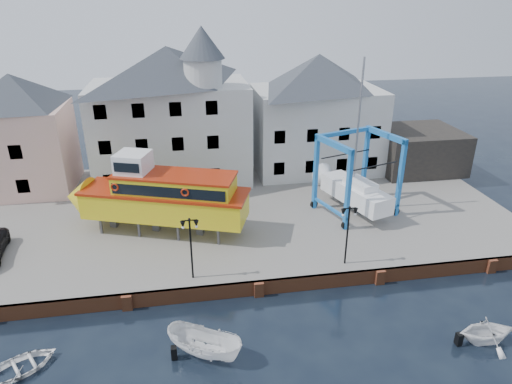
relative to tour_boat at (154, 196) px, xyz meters
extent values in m
plane|color=black|center=(6.42, -7.91, -3.86)|extent=(140.00, 140.00, 0.00)
cube|color=slate|center=(6.42, 3.09, -3.36)|extent=(44.00, 22.00, 1.00)
cube|color=brown|center=(6.42, -7.79, -3.36)|extent=(44.00, 0.25, 1.00)
cube|color=brown|center=(-1.58, -7.96, -3.36)|extent=(0.60, 0.36, 1.00)
cube|color=brown|center=(6.42, -7.96, -3.36)|extent=(0.60, 0.36, 1.00)
cube|color=brown|center=(14.42, -7.96, -3.36)|extent=(0.60, 0.36, 1.00)
cube|color=brown|center=(22.42, -7.96, -3.36)|extent=(0.60, 0.36, 1.00)
cube|color=#D9AD97|center=(-11.58, 10.09, 0.89)|extent=(8.00, 7.00, 7.50)
pyramid|color=#323741|center=(-11.58, 10.09, 6.04)|extent=(8.00, 7.00, 2.80)
cube|color=black|center=(-11.08, 6.63, -1.26)|extent=(1.00, 0.08, 1.20)
cube|color=black|center=(-11.08, 6.63, 1.74)|extent=(1.00, 0.08, 1.20)
cube|color=beige|center=(1.42, 10.59, 1.64)|extent=(14.00, 8.00, 9.00)
pyramid|color=#323741|center=(1.42, 10.59, 7.74)|extent=(14.00, 8.00, 3.20)
cube|color=black|center=(-4.08, 6.63, -1.26)|extent=(1.00, 0.08, 1.20)
cube|color=black|center=(-1.08, 6.63, -1.26)|extent=(1.00, 0.08, 1.20)
cube|color=black|center=(1.92, 6.63, -1.26)|extent=(1.00, 0.08, 1.20)
cube|color=black|center=(4.92, 6.63, -1.26)|extent=(1.00, 0.08, 1.20)
cube|color=black|center=(-4.08, 6.63, 1.74)|extent=(1.00, 0.08, 1.20)
cube|color=black|center=(-1.08, 6.63, 1.74)|extent=(1.00, 0.08, 1.20)
cube|color=black|center=(1.92, 6.63, 1.74)|extent=(1.00, 0.08, 1.20)
cube|color=black|center=(4.92, 6.63, 1.74)|extent=(1.00, 0.08, 1.20)
cube|color=black|center=(-4.08, 6.63, 4.74)|extent=(1.00, 0.08, 1.20)
cube|color=black|center=(-1.08, 6.63, 4.74)|extent=(1.00, 0.08, 1.20)
cube|color=black|center=(1.92, 6.63, 4.74)|extent=(1.00, 0.08, 1.20)
cube|color=black|center=(4.92, 6.63, 4.74)|extent=(1.00, 0.08, 1.20)
cylinder|color=beige|center=(4.42, 8.19, 7.34)|extent=(3.20, 3.20, 2.40)
cone|color=#323741|center=(4.42, 8.19, 9.84)|extent=(3.80, 3.80, 2.60)
cube|color=beige|center=(15.42, 11.09, 1.14)|extent=(12.00, 8.00, 8.00)
pyramid|color=#323741|center=(15.42, 11.09, 6.74)|extent=(12.00, 8.00, 3.20)
cube|color=black|center=(10.92, 7.13, -1.26)|extent=(1.00, 0.08, 1.20)
cube|color=black|center=(13.92, 7.13, -1.26)|extent=(1.00, 0.08, 1.20)
cube|color=black|center=(16.92, 7.13, -1.26)|extent=(1.00, 0.08, 1.20)
cube|color=black|center=(19.92, 7.13, -1.26)|extent=(1.00, 0.08, 1.20)
cube|color=black|center=(10.92, 7.13, 1.74)|extent=(1.00, 0.08, 1.20)
cube|color=black|center=(13.92, 7.13, 1.74)|extent=(1.00, 0.08, 1.20)
cube|color=black|center=(16.92, 7.13, 1.74)|extent=(1.00, 0.08, 1.20)
cube|color=black|center=(19.92, 7.13, 1.74)|extent=(1.00, 0.08, 1.20)
cube|color=black|center=(25.42, 9.09, -0.86)|extent=(8.00, 7.00, 4.00)
cylinder|color=black|center=(2.42, -6.71, -0.86)|extent=(0.12, 0.12, 4.00)
cube|color=black|center=(2.42, -6.71, 1.19)|extent=(0.90, 0.06, 0.06)
sphere|color=black|center=(2.42, -6.71, 1.26)|extent=(0.16, 0.16, 0.16)
cone|color=black|center=(2.02, -6.71, 0.92)|extent=(0.32, 0.32, 0.45)
sphere|color=white|center=(2.02, -6.71, 0.74)|extent=(0.18, 0.18, 0.18)
cone|color=black|center=(2.82, -6.71, 0.92)|extent=(0.32, 0.32, 0.45)
sphere|color=white|center=(2.82, -6.71, 0.74)|extent=(0.18, 0.18, 0.18)
cylinder|color=black|center=(12.42, -6.71, -0.86)|extent=(0.12, 0.12, 4.00)
cube|color=black|center=(12.42, -6.71, 1.19)|extent=(0.90, 0.06, 0.06)
sphere|color=black|center=(12.42, -6.71, 1.26)|extent=(0.16, 0.16, 0.16)
cone|color=black|center=(12.02, -6.71, 0.92)|extent=(0.32, 0.32, 0.45)
sphere|color=white|center=(12.02, -6.71, 0.74)|extent=(0.18, 0.18, 0.18)
cone|color=black|center=(12.82, -6.71, 0.92)|extent=(0.32, 0.32, 0.45)
sphere|color=white|center=(12.82, -6.71, 0.74)|extent=(0.18, 0.18, 0.18)
cylinder|color=#59595E|center=(-4.05, 0.18, -2.22)|extent=(0.26, 0.26, 1.28)
cylinder|color=#59595E|center=(-3.24, 2.43, -2.22)|extent=(0.26, 0.26, 1.28)
cylinder|color=#59595E|center=(-1.24, -0.82, -2.22)|extent=(0.26, 0.26, 1.28)
cylinder|color=#59595E|center=(-0.43, 1.42, -2.22)|extent=(0.26, 0.26, 1.28)
cylinder|color=#59595E|center=(1.57, -1.83, -2.22)|extent=(0.26, 0.26, 1.28)
cylinder|color=#59595E|center=(2.38, 0.42, -2.22)|extent=(0.26, 0.26, 1.28)
cylinder|color=#59595E|center=(4.38, -2.83, -2.22)|extent=(0.26, 0.26, 1.28)
cylinder|color=#59595E|center=(5.19, -0.59, -2.22)|extent=(0.26, 0.26, 1.28)
cube|color=#59595E|center=(-3.24, 1.16, -2.22)|extent=(0.63, 0.57, 1.28)
cube|color=#59595E|center=(-0.03, 0.01, -2.22)|extent=(0.63, 0.57, 1.28)
cube|color=#59595E|center=(3.18, -1.14, -2.22)|extent=(0.63, 0.57, 1.28)
cube|color=yellow|center=(0.77, -0.27, -0.65)|extent=(12.33, 7.07, 1.88)
cone|color=yellow|center=(-5.73, 2.05, -0.65)|extent=(2.86, 3.68, 3.24)
cube|color=#9F240A|center=(0.77, -0.27, 0.38)|extent=(12.62, 7.29, 0.19)
cube|color=yellow|center=(1.57, -0.56, 0.97)|extent=(9.00, 5.60, 1.36)
cube|color=black|center=(1.07, -1.95, 1.02)|extent=(7.73, 2.81, 0.77)
cube|color=black|center=(2.07, 0.83, 1.02)|extent=(7.73, 2.81, 0.77)
cube|color=#9F240A|center=(1.57, -0.56, 1.73)|extent=(9.19, 5.74, 0.15)
cube|color=white|center=(-1.24, 0.44, 2.43)|extent=(2.83, 2.83, 1.55)
cube|color=black|center=(-1.62, -0.63, 2.50)|extent=(1.77, 0.68, 0.68)
torus|color=#9F240A|center=(-2.56, -0.71, 1.15)|extent=(0.60, 0.31, 0.60)
torus|color=#9F240A|center=(2.26, -2.43, 1.15)|extent=(0.60, 0.31, 0.60)
cube|color=#2470B3|center=(14.06, -2.15, 0.28)|extent=(0.40, 0.40, 6.29)
cylinder|color=black|center=(14.06, -2.15, -2.55)|extent=(0.67, 0.41, 0.63)
cube|color=#2470B3|center=(12.76, 1.82, 0.28)|extent=(0.40, 0.40, 6.29)
cylinder|color=black|center=(12.76, 1.82, -2.55)|extent=(0.67, 0.41, 0.63)
cube|color=#2470B3|center=(18.88, -0.57, 0.28)|extent=(0.40, 0.40, 6.29)
cylinder|color=black|center=(18.88, -0.57, -2.55)|extent=(0.67, 0.41, 0.63)
cube|color=#2470B3|center=(17.58, 3.40, 0.28)|extent=(0.40, 0.40, 6.29)
cylinder|color=black|center=(17.58, 3.40, -2.55)|extent=(0.67, 0.41, 0.63)
cube|color=#2470B3|center=(13.41, -0.16, 3.27)|extent=(1.69, 4.37, 0.44)
cube|color=#2470B3|center=(13.41, -0.16, -1.96)|extent=(1.60, 4.34, 0.19)
cube|color=#2470B3|center=(18.23, 1.41, 3.27)|extent=(1.69, 4.37, 0.44)
cube|color=#2470B3|center=(18.23, 1.41, -1.96)|extent=(1.60, 4.34, 0.19)
cube|color=#2470B3|center=(15.17, 2.61, 3.27)|extent=(5.22, 1.97, 0.31)
cube|color=white|center=(15.82, 0.62, -1.25)|extent=(4.05, 7.04, 1.44)
cone|color=white|center=(14.58, 4.42, -1.25)|extent=(2.41, 2.01, 2.07)
cube|color=#59595E|center=(15.82, 0.62, -2.28)|extent=(0.71, 1.60, 0.63)
cube|color=white|center=(15.96, 0.20, -0.26)|extent=(2.20, 3.01, 0.54)
cylinder|color=#99999E|center=(15.68, 1.05, 4.41)|extent=(0.20, 0.20, 9.88)
cube|color=black|center=(16.32, -0.91, 1.59)|extent=(4.59, 1.60, 0.05)
cube|color=black|center=(15.32, 2.16, 1.59)|extent=(4.59, 1.60, 0.05)
imported|color=white|center=(2.77, -12.48, -3.86)|extent=(4.55, 3.77, 1.69)
imported|color=white|center=(17.90, -14.00, -3.86)|extent=(3.27, 2.84, 1.69)
imported|color=white|center=(-6.46, -12.02, -3.86)|extent=(4.33, 3.99, 0.73)
camera|label=1|loc=(2.36, -31.14, 13.70)|focal=32.00mm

